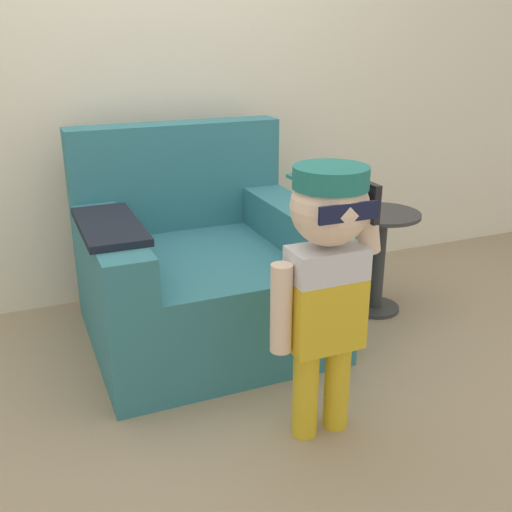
# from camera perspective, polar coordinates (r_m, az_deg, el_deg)

# --- Properties ---
(ground_plane) EXTENTS (10.00, 10.00, 0.00)m
(ground_plane) POSITION_cam_1_polar(r_m,az_deg,el_deg) (2.81, -6.33, -8.83)
(ground_plane) COLOR #998466
(wall_back) EXTENTS (10.00, 0.05, 2.60)m
(wall_back) POSITION_cam_1_polar(r_m,az_deg,el_deg) (3.18, -11.51, 18.92)
(wall_back) COLOR beige
(wall_back) RESTS_ON ground_plane
(armchair) EXTENTS (1.07, 1.00, 0.96)m
(armchair) POSITION_cam_1_polar(r_m,az_deg,el_deg) (2.81, -5.26, -1.42)
(armchair) COLOR teal
(armchair) RESTS_ON ground_plane
(person_child) EXTENTS (0.40, 0.30, 0.98)m
(person_child) POSITION_cam_1_polar(r_m,az_deg,el_deg) (1.99, 6.71, -0.74)
(person_child) COLOR gold
(person_child) RESTS_ON ground_plane
(side_table) EXTENTS (0.39, 0.39, 0.53)m
(side_table) POSITION_cam_1_polar(r_m,az_deg,el_deg) (3.11, 11.61, 0.34)
(side_table) COLOR #333333
(side_table) RESTS_ON ground_plane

